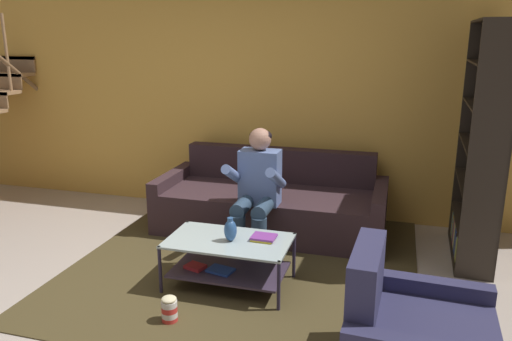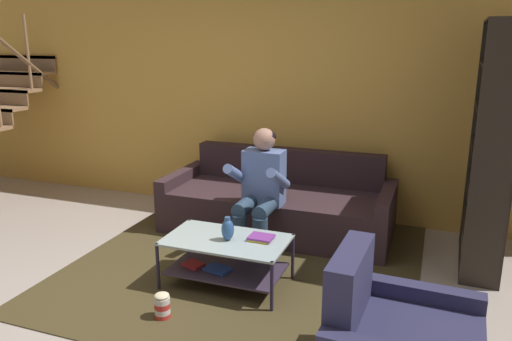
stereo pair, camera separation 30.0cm
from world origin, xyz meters
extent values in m
plane|color=#B9AAA0|center=(0.00, 0.00, 0.00)|extent=(16.80, 16.80, 0.00)
cube|color=gold|center=(0.00, 2.46, 1.45)|extent=(8.40, 0.12, 2.90)
cube|color=#A67D56|center=(-3.26, 2.50, 1.74)|extent=(0.99, 0.27, 0.04)
cube|color=#926E4C|center=(-3.26, 2.37, 1.66)|extent=(0.99, 0.02, 0.20)
cube|color=#A67D56|center=(-3.26, 2.76, 1.94)|extent=(0.99, 0.27, 0.04)
cube|color=#926E4C|center=(-3.26, 2.64, 1.86)|extent=(0.99, 0.02, 0.20)
cylinder|color=#A67D56|center=(-2.80, 1.96, 1.82)|extent=(0.04, 0.04, 0.90)
cylinder|color=#A67D56|center=(-2.80, 2.50, 2.21)|extent=(0.04, 0.04, 0.90)
cube|color=#39262B|center=(0.49, 1.78, 0.22)|extent=(2.10, 0.99, 0.44)
cube|color=#302025|center=(0.49, 2.18, 0.63)|extent=(2.10, 0.18, 0.37)
cube|color=#39262B|center=(-0.63, 1.78, 0.28)|extent=(0.13, 0.99, 0.56)
cube|color=#39262B|center=(1.61, 1.78, 0.28)|extent=(0.13, 0.99, 0.56)
cylinder|color=#2D435B|center=(0.39, 0.98, 0.22)|extent=(0.14, 0.14, 0.44)
cylinder|color=#2D435B|center=(0.59, 0.98, 0.22)|extent=(0.14, 0.14, 0.44)
cylinder|color=#2D435B|center=(0.39, 1.15, 0.49)|extent=(0.14, 0.42, 0.14)
cylinder|color=#2D435B|center=(0.59, 1.15, 0.49)|extent=(0.14, 0.42, 0.14)
cube|color=#5E74AE|center=(0.49, 1.36, 0.71)|extent=(0.38, 0.22, 0.53)
cylinder|color=#5E74AE|center=(0.29, 1.18, 0.76)|extent=(0.09, 0.49, 0.31)
cylinder|color=#5E74AE|center=(0.69, 1.18, 0.76)|extent=(0.09, 0.49, 0.31)
sphere|color=tan|center=(0.49, 1.36, 1.08)|extent=(0.21, 0.21, 0.21)
ellipsoid|color=black|center=(0.49, 1.38, 1.10)|extent=(0.21, 0.21, 0.13)
cube|color=#ABBFC2|center=(0.47, 0.51, 0.40)|extent=(1.00, 0.58, 0.02)
cube|color=#3E3047|center=(0.47, 0.51, 0.14)|extent=(0.92, 0.54, 0.02)
cylinder|color=#2A233D|center=(-0.02, 0.23, 0.21)|extent=(0.03, 0.03, 0.41)
cylinder|color=#2A233D|center=(0.95, 0.23, 0.21)|extent=(0.03, 0.03, 0.41)
cylinder|color=#2A233D|center=(-0.02, 0.78, 0.21)|extent=(0.03, 0.03, 0.41)
cylinder|color=#2A233D|center=(0.95, 0.78, 0.21)|extent=(0.03, 0.03, 0.41)
cube|color=red|center=(0.19, 0.43, 0.17)|extent=(0.19, 0.16, 0.03)
cube|color=blue|center=(0.41, 0.44, 0.16)|extent=(0.23, 0.18, 0.02)
cube|color=#483C21|center=(0.48, 1.04, 0.01)|extent=(3.00, 3.27, 0.01)
cube|color=#655A51|center=(0.48, 1.04, 0.01)|extent=(1.65, 1.80, 0.00)
ellipsoid|color=#2D558E|center=(0.49, 0.49, 0.50)|extent=(0.10, 0.10, 0.18)
cylinder|color=#2D558E|center=(0.49, 0.49, 0.59)|extent=(0.05, 0.05, 0.04)
cube|color=gold|center=(0.74, 0.57, 0.42)|extent=(0.18, 0.14, 0.02)
cube|color=purple|center=(0.74, 0.59, 0.43)|extent=(0.20, 0.17, 0.02)
cube|color=black|center=(2.47, 2.21, 1.07)|extent=(0.32, 0.03, 2.15)
cube|color=black|center=(2.44, 1.18, 1.07)|extent=(0.32, 0.03, 2.15)
cube|color=black|center=(2.60, 1.69, 1.07)|extent=(0.05, 1.05, 2.15)
cube|color=black|center=(2.45, 1.69, 0.01)|extent=(0.35, 1.02, 0.02)
cube|color=black|center=(2.45, 1.69, 0.36)|extent=(0.35, 1.02, 0.02)
cube|color=black|center=(2.45, 1.69, 0.72)|extent=(0.35, 1.02, 0.02)
cube|color=black|center=(2.45, 1.69, 1.07)|extent=(0.35, 1.02, 0.02)
cube|color=black|center=(2.45, 1.69, 1.43)|extent=(0.35, 1.02, 0.02)
cube|color=black|center=(2.45, 1.69, 1.79)|extent=(0.35, 1.02, 0.02)
cube|color=black|center=(2.45, 1.69, 2.14)|extent=(0.35, 1.02, 0.02)
cube|color=gold|center=(2.45, 2.17, 0.17)|extent=(0.25, 0.04, 0.30)
cube|color=#6AA2AC|center=(2.47, 2.14, 0.16)|extent=(0.28, 0.05, 0.27)
cube|color=#3361B3|center=(2.46, 2.09, 0.11)|extent=(0.26, 0.04, 0.19)
cube|color=gold|center=(2.43, 2.04, 0.14)|extent=(0.21, 0.06, 0.25)
cube|color=teal|center=(2.43, 1.98, 0.14)|extent=(0.21, 0.04, 0.23)
cube|color=#A16A4E|center=(2.43, 1.93, 0.15)|extent=(0.22, 0.05, 0.26)
cube|color=purple|center=(2.44, 1.88, 0.14)|extent=(0.24, 0.05, 0.23)
cube|color=gold|center=(2.44, 1.84, 0.16)|extent=(0.23, 0.04, 0.29)
cube|color=silver|center=(2.44, 1.79, 0.16)|extent=(0.25, 0.05, 0.28)
cube|color=gold|center=(2.45, 1.74, 0.16)|extent=(0.27, 0.05, 0.29)
cube|color=#2D4FAF|center=(2.45, 1.69, 0.15)|extent=(0.26, 0.05, 0.26)
cube|color=#355DB8|center=(2.45, 1.64, 0.12)|extent=(0.26, 0.04, 0.21)
cube|color=#2F2833|center=(2.45, 1.60, 0.13)|extent=(0.27, 0.05, 0.21)
cube|color=#7494AF|center=(2.42, 1.55, 0.12)|extent=(0.21, 0.06, 0.19)
cube|color=gold|center=(2.44, 1.50, 0.12)|extent=(0.26, 0.05, 0.19)
cube|color=#B1BA44|center=(2.41, 1.46, 0.15)|extent=(0.21, 0.04, 0.26)
cube|color=#2F2E51|center=(1.61, -0.32, 0.62)|extent=(0.19, 0.62, 0.42)
cube|color=#2F2E51|center=(1.96, 0.03, 0.26)|extent=(0.83, 0.15, 0.52)
cylinder|color=red|center=(0.23, -0.13, 0.02)|extent=(0.12, 0.12, 0.04)
cylinder|color=white|center=(0.23, -0.13, 0.06)|extent=(0.12, 0.12, 0.04)
cylinder|color=red|center=(0.23, -0.13, 0.10)|extent=(0.12, 0.12, 0.04)
cylinder|color=white|center=(0.23, -0.13, 0.15)|extent=(0.12, 0.12, 0.04)
ellipsoid|color=beige|center=(0.23, -0.13, 0.18)|extent=(0.11, 0.11, 0.04)
camera|label=1|loc=(1.72, -3.05, 2.01)|focal=35.00mm
camera|label=2|loc=(2.01, -2.96, 2.01)|focal=35.00mm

